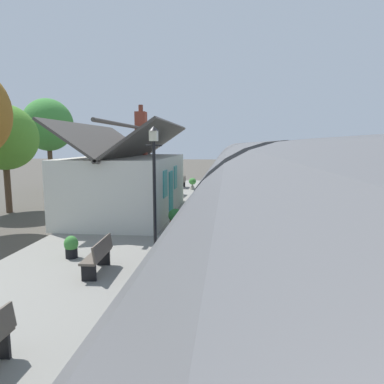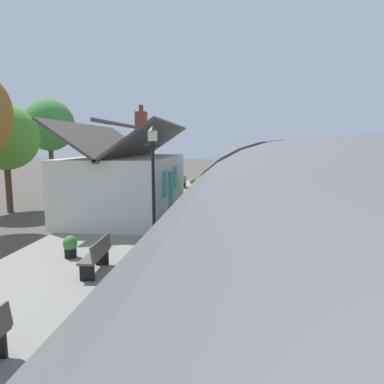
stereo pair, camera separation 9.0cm
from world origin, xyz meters
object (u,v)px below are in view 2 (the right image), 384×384
object	(u,v)px
planter_corner_building	(163,181)
tree_mid_background	(49,125)
planter_edge_far	(70,246)
tree_behind_building	(5,137)
bench_by_lamp	(97,255)
train	(254,230)
planter_edge_near	(193,183)
lamp_post_platform	(153,165)
planter_bench_right	(175,218)
bench_mid_platform	(183,181)
station_building	(129,183)
bench_platform_end	(178,188)

from	to	relation	value
planter_corner_building	tree_mid_background	distance (m)	11.34
planter_edge_far	tree_mid_background	distance (m)	22.55
planter_edge_far	tree_behind_building	size ratio (longest dim) A/B	0.10
bench_by_lamp	planter_corner_building	distance (m)	18.58
train	tree_mid_background	world-z (taller)	tree_mid_background
train	planter_edge_near	world-z (taller)	train
train	planter_edge_far	size ratio (longest dim) A/B	40.75
lamp_post_platform	planter_edge_near	bearing A→B (deg)	1.13
bench_by_lamp	lamp_post_platform	world-z (taller)	lamp_post_platform
planter_bench_right	bench_mid_platform	bearing A→B (deg)	6.21
tree_behind_building	lamp_post_platform	bearing A→B (deg)	-130.06
planter_edge_near	tree_mid_background	world-z (taller)	tree_mid_background
planter_corner_building	lamp_post_platform	bearing A→B (deg)	-170.09
station_building	planter_edge_near	world-z (taller)	station_building
planter_corner_building	planter_edge_near	distance (m)	3.18
bench_by_lamp	bench_mid_platform	xyz separation A→B (m)	(17.54, 0.09, 0.00)
planter_edge_near	tree_behind_building	world-z (taller)	tree_behind_building
tree_mid_background	tree_behind_building	size ratio (longest dim) A/B	1.21
train	station_building	world-z (taller)	station_building
tree_mid_background	planter_edge_far	bearing A→B (deg)	-150.65
station_building	bench_by_lamp	world-z (taller)	station_building
station_building	planter_bench_right	size ratio (longest dim) A/B	9.25
planter_corner_building	planter_bench_right	size ratio (longest dim) A/B	0.87
lamp_post_platform	tree_behind_building	bearing A→B (deg)	49.94
planter_edge_near	tree_behind_building	size ratio (longest dim) A/B	0.13
bench_mid_platform	tree_mid_background	world-z (taller)	tree_mid_background
planter_corner_building	station_building	bearing A→B (deg)	-177.54
planter_corner_building	tree_behind_building	bearing A→B (deg)	129.00
bench_platform_end	tree_mid_background	bearing A→B (deg)	60.72
bench_mid_platform	planter_bench_right	size ratio (longest dim) A/B	1.56
planter_corner_building	planter_bench_right	xyz separation A→B (m)	(-13.88, -3.14, 0.08)
station_building	tree_mid_background	xyz separation A→B (m)	(12.73, 10.71, 3.41)
station_building	tree_behind_building	xyz separation A→B (m)	(4.06, 8.93, 2.21)
bench_mid_platform	planter_bench_right	distance (m)	13.01
planter_edge_far	bench_by_lamp	bearing A→B (deg)	-130.57
station_building	bench_platform_end	xyz separation A→B (m)	(5.89, -1.49, -1.01)
bench_by_lamp	planter_bench_right	world-z (taller)	planter_bench_right
train	tree_mid_background	size ratio (longest dim) A/B	3.33
bench_by_lamp	bench_mid_platform	bearing A→B (deg)	0.29
train	planter_corner_building	xyz separation A→B (m)	(18.50, 5.81, -0.88)
bench_mid_platform	planter_edge_near	bearing A→B (deg)	-137.57
bench_by_lamp	train	bearing A→B (deg)	-90.20
planter_edge_far	lamp_post_platform	bearing A→B (deg)	-65.01
station_building	lamp_post_platform	world-z (taller)	station_building
bench_platform_end	planter_bench_right	size ratio (longest dim) A/B	1.58
planter_corner_building	lamp_post_platform	world-z (taller)	lamp_post_platform
bench_by_lamp	planter_edge_far	bearing A→B (deg)	49.43
bench_by_lamp	planter_edge_far	xyz separation A→B (m)	(1.06, 1.24, -0.13)
lamp_post_platform	train	bearing A→B (deg)	-125.91
tree_mid_background	train	bearing A→B (deg)	-141.71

